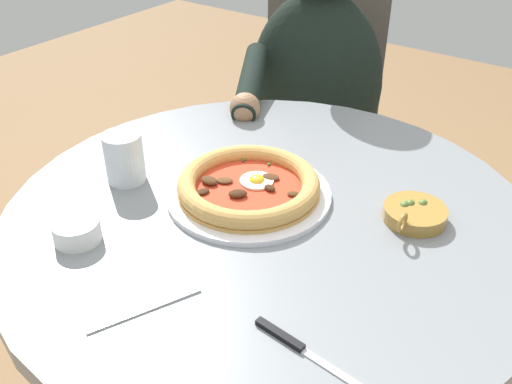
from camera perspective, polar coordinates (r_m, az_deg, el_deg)
name	(u,v)px	position (r m, az deg, el deg)	size (l,w,h in m)	color
dining_table	(268,280)	(1.09, 1.16, -8.74)	(0.92, 0.92, 0.73)	gray
pizza_on_plate	(249,187)	(1.01, -0.74, 0.48)	(0.29, 0.29, 0.04)	white
water_glass	(125,161)	(1.08, -13.00, 3.06)	(0.07, 0.07, 0.09)	silver
steak_knife	(298,346)	(0.75, 4.23, -15.15)	(0.03, 0.20, 0.01)	silver
ramekin_capers	(77,230)	(0.95, -17.50, -3.63)	(0.08, 0.08, 0.04)	white
olive_pan	(414,213)	(0.99, 15.56, -2.08)	(0.13, 0.11, 0.05)	olive
fork_utensil	(147,311)	(0.81, -10.89, -11.56)	(0.15, 0.08, 0.00)	#BCBCC1
diner_person	(311,147)	(1.67, 5.52, 4.53)	(0.57, 0.42, 1.13)	#282833
cafe_chair_diner	(318,118)	(1.78, 6.24, 7.40)	(0.52, 0.52, 0.89)	#504A45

